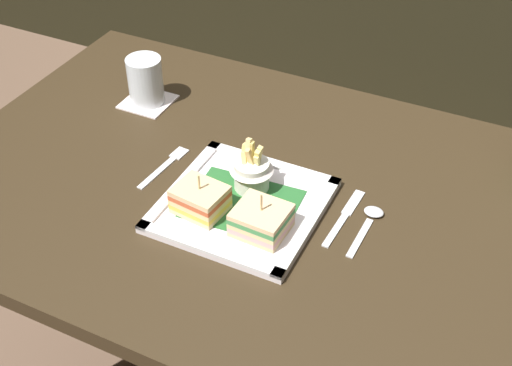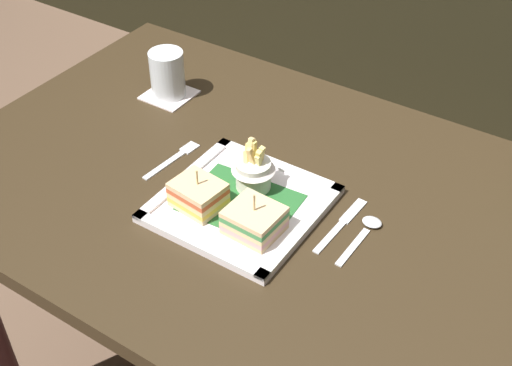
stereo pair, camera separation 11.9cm
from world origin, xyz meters
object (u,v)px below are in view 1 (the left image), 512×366
object	(u,v)px
dining_table	(268,249)
water_glass	(146,84)
square_plate	(243,205)
knife	(345,215)
sandwich_half_left	(200,200)
spoon	(370,219)
fries_cup	(252,170)
fork	(166,165)
sandwich_half_right	(261,220)

from	to	relation	value
dining_table	water_glass	xyz separation A→B (m)	(-0.36, 0.16, 0.19)
square_plate	knife	distance (m)	0.18
sandwich_half_left	dining_table	bearing A→B (deg)	52.35
sandwich_half_left	spoon	world-z (taller)	sandwich_half_left
square_plate	fries_cup	size ratio (longest dim) A/B	2.63
water_glass	knife	xyz separation A→B (m)	(0.51, -0.16, -0.05)
square_plate	fork	bearing A→B (deg)	166.37
square_plate	water_glass	bearing A→B (deg)	147.32
fries_cup	knife	world-z (taller)	fries_cup
dining_table	spoon	distance (m)	0.24
sandwich_half_left	sandwich_half_right	size ratio (longest dim) A/B	1.03
dining_table	fries_cup	size ratio (longest dim) A/B	12.26
sandwich_half_left	sandwich_half_right	xyz separation A→B (m)	(0.12, 0.00, -0.00)
sandwich_half_right	water_glass	size ratio (longest dim) A/B	0.89
water_glass	square_plate	bearing A→B (deg)	-32.68
sandwich_half_left	fork	distance (m)	0.16
sandwich_half_right	fork	xyz separation A→B (m)	(-0.25, 0.09, -0.03)
water_glass	fork	size ratio (longest dim) A/B	0.72
water_glass	spoon	distance (m)	0.58
dining_table	knife	distance (m)	0.21
dining_table	sandwich_half_right	world-z (taller)	sandwich_half_right
fries_cup	water_glass	world-z (taller)	fries_cup
fries_cup	sandwich_half_left	bearing A→B (deg)	-119.08
sandwich_half_right	spoon	bearing A→B (deg)	36.05
water_glass	knife	distance (m)	0.54
sandwich_half_left	knife	distance (m)	0.26
square_plate	sandwich_half_left	size ratio (longest dim) A/B	2.90
fork	sandwich_half_right	bearing A→B (deg)	-20.46
dining_table	fork	world-z (taller)	fork
water_glass	fries_cup	bearing A→B (deg)	-26.92
fries_cup	spoon	xyz separation A→B (m)	(0.22, 0.02, -0.05)
sandwich_half_right	fries_cup	bearing A→B (deg)	124.21
sandwich_half_left	fork	bearing A→B (deg)	144.56
dining_table	fork	size ratio (longest dim) A/B	8.86
dining_table	fork	xyz separation A→B (m)	(-0.21, -0.01, 0.15)
sandwich_half_left	fries_cup	world-z (taller)	fries_cup
fries_cup	fork	distance (m)	0.19
square_plate	spoon	bearing A→B (deg)	17.40
spoon	fries_cup	bearing A→B (deg)	-175.11
sandwich_half_right	fork	bearing A→B (deg)	159.54
sandwich_half_right	fries_cup	distance (m)	0.12
water_glass	knife	bearing A→B (deg)	-17.11
water_glass	spoon	xyz separation A→B (m)	(0.55, -0.15, -0.04)
square_plate	sandwich_half_right	size ratio (longest dim) A/B	2.99
fries_cup	knife	bearing A→B (deg)	3.95
fries_cup	square_plate	bearing A→B (deg)	-83.10
square_plate	sandwich_half_right	world-z (taller)	sandwich_half_right
sandwich_half_right	spoon	world-z (taller)	sandwich_half_right
fork	spoon	size ratio (longest dim) A/B	1.07
square_plate	spoon	size ratio (longest dim) A/B	2.04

